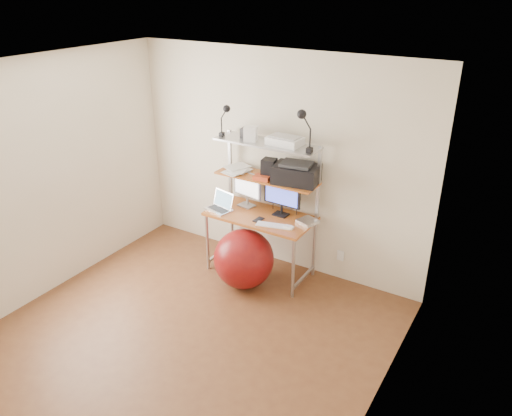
{
  "coord_description": "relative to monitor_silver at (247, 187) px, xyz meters",
  "views": [
    {
      "loc": [
        2.56,
        -2.88,
        3.16
      ],
      "look_at": [
        0.12,
        1.15,
        0.97
      ],
      "focal_mm": 35.0,
      "sensor_mm": 36.0,
      "label": 1
    }
  ],
  "objects": [
    {
      "name": "wall_outlet",
      "position": [
        1.11,
        0.2,
        -0.67
      ],
      "size": [
        0.08,
        0.01,
        0.12
      ],
      "primitive_type": "cube",
      "color": "white",
      "rests_on": "room"
    },
    {
      "name": "mouse",
      "position": [
        0.69,
        -0.27,
        -0.22
      ],
      "size": [
        0.1,
        0.06,
        0.03
      ],
      "primitive_type": "cube",
      "rotation": [
        0.0,
        0.0,
        -0.05
      ],
      "color": "white",
      "rests_on": "desktop"
    },
    {
      "name": "clip_lamp_left",
      "position": [
        -0.21,
        -0.09,
        0.84
      ],
      "size": [
        0.14,
        0.08,
        0.36
      ],
      "color": "black",
      "rests_on": "top_shelf"
    },
    {
      "name": "room",
      "position": [
        0.26,
        -1.58,
        0.28
      ],
      "size": [
        3.6,
        3.6,
        3.6
      ],
      "color": "brown",
      "rests_on": "ground"
    },
    {
      "name": "printer",
      "position": [
        0.61,
        0.01,
        0.28
      ],
      "size": [
        0.52,
        0.39,
        0.23
      ],
      "rotation": [
        0.0,
        0.0,
        0.15
      ],
      "color": "black",
      "rests_on": "mid_shelf"
    },
    {
      "name": "keyboard",
      "position": [
        0.52,
        -0.3,
        -0.23
      ],
      "size": [
        0.39,
        0.2,
        0.01
      ],
      "primitive_type": "cube",
      "rotation": [
        0.0,
        0.0,
        0.24
      ],
      "color": "white",
      "rests_on": "desktop"
    },
    {
      "name": "clip_lamp_right",
      "position": [
        0.72,
        -0.1,
        0.89
      ],
      "size": [
        0.17,
        0.1,
        0.43
      ],
      "color": "black",
      "rests_on": "top_shelf"
    },
    {
      "name": "scanner",
      "position": [
        0.47,
        0.01,
        0.62
      ],
      "size": [
        0.37,
        0.25,
        0.1
      ],
      "rotation": [
        0.0,
        0.0,
        -0.05
      ],
      "color": "white",
      "rests_on": "top_shelf"
    },
    {
      "name": "paper_stack",
      "position": [
        -0.12,
        -0.01,
        0.19
      ],
      "size": [
        0.35,
        0.44,
        0.03
      ],
      "color": "white",
      "rests_on": "mid_shelf"
    },
    {
      "name": "monitor_silver",
      "position": [
        0.0,
        0.0,
        0.0
      ],
      "size": [
        0.39,
        0.17,
        0.44
      ],
      "rotation": [
        0.0,
        0.0,
        -0.19
      ],
      "color": "#ABACB0",
      "rests_on": "desktop"
    },
    {
      "name": "phone",
      "position": [
        0.31,
        -0.27,
        -0.23
      ],
      "size": [
        0.08,
        0.14,
        0.01
      ],
      "primitive_type": "cube",
      "rotation": [
        0.0,
        0.0,
        -0.07
      ],
      "color": "black",
      "rests_on": "desktop"
    },
    {
      "name": "laptop",
      "position": [
        -0.21,
        -0.24,
        -0.19
      ],
      "size": [
        0.34,
        0.3,
        0.26
      ],
      "rotation": [
        0.0,
        0.0,
        -0.24
      ],
      "color": "silver",
      "rests_on": "desktop"
    },
    {
      "name": "exercise_ball",
      "position": [
        0.24,
        -0.47,
        -0.64
      ],
      "size": [
        0.67,
        0.67,
        0.67
      ],
      "primitive_type": "sphere",
      "color": "maroon",
      "rests_on": "floor"
    },
    {
      "name": "mac_mini",
      "position": [
        0.8,
        -0.05,
        -0.22
      ],
      "size": [
        0.24,
        0.24,
        0.04
      ],
      "primitive_type": "cube",
      "rotation": [
        0.0,
        0.0,
        -0.34
      ],
      "color": "silver",
      "rests_on": "desktop"
    },
    {
      "name": "box_grey",
      "position": [
        -0.02,
        0.02,
        0.63
      ],
      "size": [
        0.11,
        0.11,
        0.1
      ],
      "primitive_type": "cube",
      "rotation": [
        0.0,
        0.0,
        0.07
      ],
      "color": "#2F2F32",
      "rests_on": "top_shelf"
    },
    {
      "name": "box_white",
      "position": [
        0.09,
        -0.06,
        0.65
      ],
      "size": [
        0.16,
        0.15,
        0.16
      ],
      "primitive_type": "cube",
      "rotation": [
        0.0,
        0.0,
        0.32
      ],
      "color": "white",
      "rests_on": "top_shelf"
    },
    {
      "name": "red_box",
      "position": [
        0.26,
        -0.11,
        0.2
      ],
      "size": [
        0.19,
        0.14,
        0.05
      ],
      "primitive_type": "cube",
      "rotation": [
        0.0,
        0.0,
        0.11
      ],
      "color": "#C03F1E",
      "rests_on": "mid_shelf"
    },
    {
      "name": "nas_cube",
      "position": [
        0.29,
        -0.02,
        0.28
      ],
      "size": [
        0.17,
        0.17,
        0.22
      ],
      "primitive_type": "cube",
      "rotation": [
        0.0,
        0.0,
        0.16
      ],
      "color": "black",
      "rests_on": "mid_shelf"
    },
    {
      "name": "computer_desk",
      "position": [
        0.26,
        -0.08,
        -0.02
      ],
      "size": [
        1.2,
        0.6,
        1.57
      ],
      "color": "#B35522",
      "rests_on": "ground"
    },
    {
      "name": "monitor_black",
      "position": [
        0.46,
        -0.01,
        -0.01
      ],
      "size": [
        0.45,
        0.13,
        0.45
      ],
      "rotation": [
        0.0,
        0.0,
        -0.04
      ],
      "color": "black",
      "rests_on": "desktop"
    }
  ]
}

